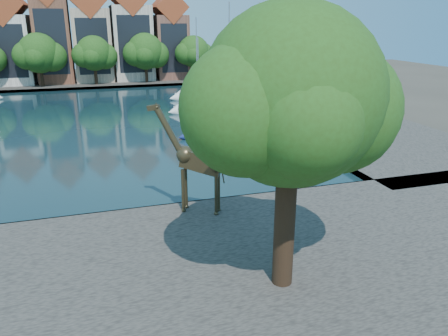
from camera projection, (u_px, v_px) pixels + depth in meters
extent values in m
plane|color=#38332B|center=(85.00, 222.00, 23.60)|extent=(160.00, 160.00, 0.00)
cube|color=black|center=(84.00, 124.00, 45.30)|extent=(38.00, 50.00, 0.08)
cube|color=#4A4640|center=(86.00, 291.00, 17.19)|extent=(50.00, 14.00, 0.50)
cube|color=#4A4640|center=(84.00, 82.00, 74.18)|extent=(60.00, 16.00, 0.50)
cube|color=#4A4640|center=(302.00, 108.00, 52.15)|extent=(14.00, 52.00, 0.50)
cylinder|color=#332114|center=(285.00, 219.00, 16.48)|extent=(0.80, 0.80, 5.50)
sphere|color=#244614|center=(291.00, 95.00, 14.97)|extent=(6.40, 6.40, 6.40)
sphere|color=#244614|center=(334.00, 109.00, 15.98)|extent=(4.80, 4.80, 4.80)
sphere|color=#244614|center=(246.00, 110.00, 14.22)|extent=(4.48, 4.48, 4.48)
cube|color=silver|center=(11.00, 50.00, 69.49)|extent=(6.37, 9.00, 10.50)
cube|color=brown|center=(5.00, 5.00, 67.32)|extent=(6.43, 9.18, 6.43)
cube|color=black|center=(7.00, 52.00, 65.44)|extent=(5.20, 0.05, 7.88)
cube|color=brown|center=(54.00, 41.00, 70.88)|extent=(5.39, 9.00, 13.00)
cube|color=black|center=(52.00, 42.00, 66.83)|extent=(4.40, 0.05, 9.75)
cube|color=tan|center=(93.00, 45.00, 72.79)|extent=(5.88, 9.00, 11.50)
cube|color=brown|center=(88.00, 0.00, 70.49)|extent=(5.94, 9.18, 5.94)
cube|color=black|center=(93.00, 47.00, 68.73)|extent=(4.80, 0.05, 8.62)
cube|color=beige|center=(132.00, 43.00, 74.50)|extent=(6.37, 9.00, 12.00)
cube|color=black|center=(135.00, 44.00, 70.45)|extent=(5.20, 0.05, 9.00)
cube|color=brown|center=(170.00, 47.00, 76.54)|extent=(5.39, 9.00, 10.50)
cube|color=brown|center=(168.00, 8.00, 74.45)|extent=(5.44, 9.18, 5.44)
cube|color=black|center=(175.00, 48.00, 72.49)|extent=(4.40, 0.05, 7.88)
cylinder|color=#332114|center=(42.00, 76.00, 66.94)|extent=(0.50, 0.50, 3.20)
sphere|color=#1C4213|center=(39.00, 53.00, 65.84)|extent=(6.00, 6.00, 6.00)
sphere|color=#1C4213|center=(52.00, 57.00, 66.80)|extent=(4.50, 4.50, 4.50)
sphere|color=#1C4213|center=(27.00, 56.00, 65.12)|extent=(4.20, 4.20, 4.20)
cylinder|color=#332114|center=(96.00, 74.00, 69.16)|extent=(0.50, 0.50, 3.20)
sphere|color=#1C4213|center=(94.00, 53.00, 68.11)|extent=(5.40, 5.40, 5.40)
sphere|color=#1C4213|center=(105.00, 56.00, 69.01)|extent=(4.05, 4.05, 4.05)
sphere|color=#1C4213|center=(84.00, 55.00, 67.43)|extent=(3.78, 3.78, 3.78)
cylinder|color=#332114|center=(146.00, 72.00, 71.37)|extent=(0.50, 0.50, 3.20)
sphere|color=#1C4213|center=(145.00, 51.00, 70.29)|extent=(5.80, 5.80, 5.80)
sphere|color=#1C4213|center=(156.00, 55.00, 71.23)|extent=(4.35, 4.35, 4.35)
sphere|color=#1C4213|center=(136.00, 54.00, 69.58)|extent=(4.06, 4.06, 4.06)
cylinder|color=#332114|center=(194.00, 71.00, 73.58)|extent=(0.50, 0.50, 3.20)
sphere|color=#1C4213|center=(194.00, 51.00, 72.56)|extent=(5.20, 5.20, 5.20)
sphere|color=#1C4213|center=(202.00, 54.00, 73.43)|extent=(3.90, 3.90, 3.90)
sphere|color=#1C4213|center=(186.00, 53.00, 71.88)|extent=(3.64, 3.64, 3.64)
cylinder|color=#3B311D|center=(183.00, 191.00, 23.34)|extent=(0.18, 0.18, 2.40)
cylinder|color=#3B311D|center=(186.00, 187.00, 23.80)|extent=(0.18, 0.18, 2.40)
cylinder|color=#3B311D|center=(216.00, 193.00, 22.96)|extent=(0.18, 0.18, 2.40)
cylinder|color=#3B311D|center=(218.00, 190.00, 23.42)|extent=(0.18, 0.18, 2.40)
cube|color=#3B311D|center=(201.00, 162.00, 22.85)|extent=(2.33, 1.70, 1.40)
cylinder|color=#3B311D|center=(169.00, 131.00, 22.70)|extent=(1.50, 1.06, 2.48)
cube|color=#3B311D|center=(153.00, 108.00, 22.48)|extent=(0.68, 0.51, 0.38)
cube|color=silver|center=(256.00, 133.00, 39.63)|extent=(7.16, 2.60, 1.02)
cube|color=silver|center=(256.00, 129.00, 39.52)|extent=(3.14, 1.79, 0.57)
cylinder|color=#B2B2B7|center=(258.00, 69.00, 37.78)|extent=(0.14, 0.14, 10.84)
cube|color=navy|center=(229.00, 128.00, 41.56)|extent=(7.76, 4.23, 0.87)
cube|color=navy|center=(229.00, 125.00, 41.46)|extent=(3.55, 2.51, 0.48)
cylinder|color=#B2B2B7|center=(229.00, 67.00, 39.68)|extent=(0.12, 0.12, 11.07)
cube|color=silver|center=(199.00, 107.00, 51.80)|extent=(6.13, 3.78, 0.88)
cube|color=silver|center=(199.00, 104.00, 51.71)|extent=(2.85, 2.16, 0.49)
cylinder|color=#B2B2B7|center=(198.00, 72.00, 50.48)|extent=(0.12, 0.12, 7.65)
cube|color=silver|center=(197.00, 94.00, 60.01)|extent=(6.22, 3.49, 0.99)
cube|color=silver|center=(197.00, 92.00, 59.90)|extent=(2.86, 2.05, 0.55)
cylinder|color=#B2B2B7|center=(197.00, 56.00, 58.34)|extent=(0.13, 0.13, 9.74)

